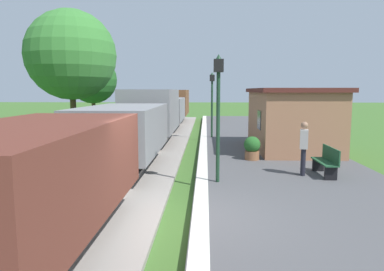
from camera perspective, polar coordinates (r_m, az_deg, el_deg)
name	(u,v)px	position (r m, az deg, el deg)	size (l,w,h in m)	color
ground_plane	(182,228)	(7.84, -1.66, -14.67)	(160.00, 160.00, 0.00)	#3D6628
platform_slab	(333,224)	(8.23, 21.81, -13.18)	(6.00, 60.00, 0.25)	#4C4C4F
platform_edge_stripe	(200,217)	(7.73, 1.37, -12.97)	(0.36, 60.00, 0.01)	silver
track_ballast	(72,223)	(8.32, -18.86, -13.30)	(3.80, 60.00, 0.12)	gray
rail_near	(104,218)	(8.06, -13.99, -12.83)	(0.07, 60.00, 0.14)	slate
rail_far	(39,217)	(8.56, -23.50, -12.02)	(0.07, 60.00, 0.14)	slate
freight_train	(154,116)	(19.81, -6.22, 3.19)	(2.50, 32.60, 2.72)	brown
station_hut	(291,119)	(16.73, 15.70, 2.64)	(3.50, 5.80, 2.78)	#9E6B4C
bench_near_hut	(327,161)	(11.95, 20.95, -3.85)	(0.42, 1.50, 0.91)	#1E4C2D
bench_down_platform	(269,127)	(21.85, 12.32, 1.33)	(0.42, 1.50, 0.91)	#1E4C2D
person_waiting	(304,146)	(11.68, 17.61, -1.66)	(0.33, 0.43, 1.71)	black
potted_planter	(252,148)	(13.90, 9.69, -1.95)	(0.64, 0.64, 0.92)	brown
lamp_post_near	(218,95)	(10.20, 4.27, 6.54)	(0.28, 0.28, 3.70)	#193823
lamp_post_far	(212,93)	(20.25, 3.26, 6.92)	(0.28, 0.28, 3.70)	#193823
tree_trackside_far	(71,55)	(18.24, -18.97, 12.17)	(4.28, 4.28, 6.75)	#4C3823
tree_field_left	(93,80)	(27.14, -15.76, 8.68)	(3.50, 3.50, 5.47)	#4C3823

